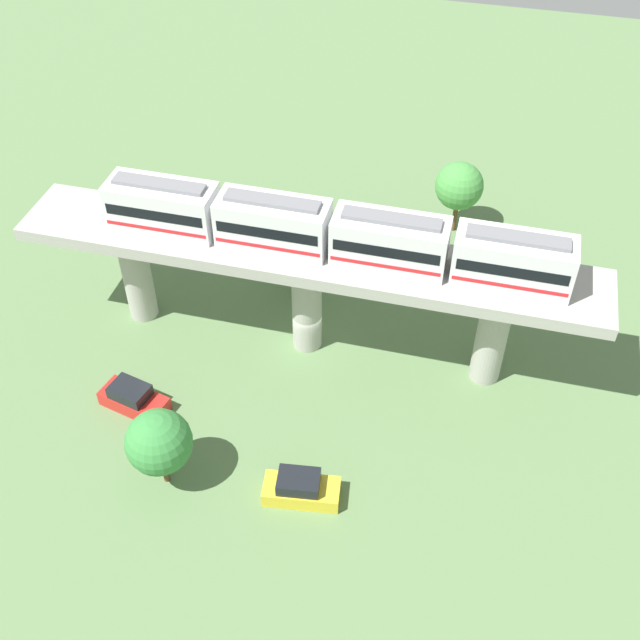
% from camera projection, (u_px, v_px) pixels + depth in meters
% --- Properties ---
extents(ground_plane, '(120.00, 120.00, 0.00)m').
position_uv_depth(ground_plane, '(307.00, 343.00, 51.90)').
color(ground_plane, '#5B7A4C').
extents(viaduct, '(5.20, 35.80, 7.91)m').
position_uv_depth(viaduct, '(306.00, 272.00, 47.65)').
color(viaduct, '#A8A59E').
rests_on(viaduct, ground).
extents(train, '(2.64, 27.45, 3.24)m').
position_uv_depth(train, '(331.00, 232.00, 45.11)').
color(train, silver).
rests_on(train, viaduct).
extents(parked_car_red, '(2.71, 4.50, 1.76)m').
position_uv_depth(parked_car_red, '(133.00, 399.00, 47.41)').
color(parked_car_red, red).
rests_on(parked_car_red, ground).
extents(parked_car_yellow, '(2.35, 4.40, 1.76)m').
position_uv_depth(parked_car_yellow, '(301.00, 489.00, 42.72)').
color(parked_car_yellow, yellow).
rests_on(parked_car_yellow, ground).
extents(tree_near_viaduct, '(2.73, 2.73, 5.25)m').
position_uv_depth(tree_near_viaduct, '(293.00, 249.00, 52.97)').
color(tree_near_viaduct, brown).
rests_on(tree_near_viaduct, ground).
extents(tree_mid_lot, '(3.65, 3.65, 5.23)m').
position_uv_depth(tree_mid_lot, '(159.00, 442.00, 41.72)').
color(tree_mid_lot, brown).
rests_on(tree_mid_lot, ground).
extents(tree_far_corner, '(3.60, 3.60, 5.84)m').
position_uv_depth(tree_far_corner, '(459.00, 186.00, 58.12)').
color(tree_far_corner, brown).
rests_on(tree_far_corner, ground).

